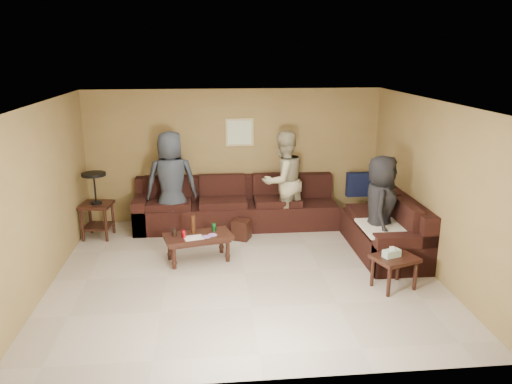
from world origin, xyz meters
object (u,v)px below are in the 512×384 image
waste_bin (242,230)px  side_table_right (394,261)px  coffee_table (198,238)px  end_table_left (96,204)px  person_middle (283,181)px  person_right (380,208)px  person_left (171,182)px  sectional_sofa (284,217)px

waste_bin → side_table_right: bearing=-46.7°
coffee_table → waste_bin: 1.15m
end_table_left → waste_bin: (2.50, -0.33, -0.44)m
coffee_table → person_middle: size_ratio=0.62×
end_table_left → person_middle: size_ratio=0.65×
end_table_left → side_table_right: end_table_left is taller
end_table_left → waste_bin: size_ratio=3.41×
side_table_right → waste_bin: size_ratio=2.01×
person_middle → person_right: bearing=101.5°
end_table_left → person_right: bearing=-16.9°
side_table_right → person_middle: size_ratio=0.38×
person_left → person_middle: size_ratio=1.02×
coffee_table → person_middle: 2.10m
end_table_left → person_left: person_left is taller
sectional_sofa → person_middle: 0.67m
sectional_sofa → person_left: 2.09m
waste_bin → person_right: (2.07, -1.06, 0.66)m
side_table_right → coffee_table: bearing=155.8°
sectional_sofa → coffee_table: sectional_sofa is taller
person_middle → person_right: size_ratio=1.09×
waste_bin → person_left: size_ratio=0.19×
sectional_sofa → person_left: size_ratio=2.53×
end_table_left → person_right: person_right is taller
end_table_left → side_table_right: 5.06m
end_table_left → side_table_right: bearing=-28.3°
coffee_table → person_middle: (1.53, 1.33, 0.54)m
person_left → person_right: (3.28, -1.55, -0.09)m
person_left → side_table_right: bearing=135.4°
person_right → end_table_left: bearing=93.0°
side_table_right → sectional_sofa: bearing=118.5°
side_table_right → person_right: person_right is taller
side_table_right → person_middle: bearing=114.5°
sectional_sofa → waste_bin: bearing=-171.0°
coffee_table → sectional_sofa: bearing=33.2°
sectional_sofa → person_right: (1.31, -1.18, 0.50)m
side_table_right → waste_bin: (-1.95, 2.07, -0.23)m
waste_bin → person_right: bearing=-27.0°
side_table_right → person_left: (-3.16, 2.56, 0.52)m
coffee_table → end_table_left: 2.14m
waste_bin → person_left: bearing=157.8°
sectional_sofa → side_table_right: (1.19, -2.19, 0.08)m
coffee_table → person_middle: bearing=41.0°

